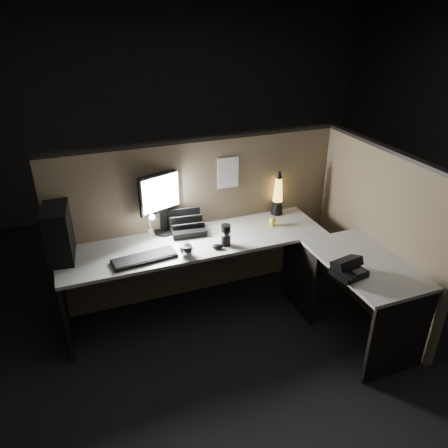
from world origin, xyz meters
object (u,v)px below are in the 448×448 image
object	(u,v)px
keyboard	(144,258)
desk_phone	(348,269)
lava_lamp	(278,197)
pc_tower	(59,232)
monitor	(162,197)

from	to	relation	value
keyboard	desk_phone	world-z (taller)	desk_phone
keyboard	lava_lamp	xyz separation A→B (m)	(1.37, 0.38, 0.16)
pc_tower	lava_lamp	size ratio (longest dim) A/B	1.03
pc_tower	keyboard	world-z (taller)	pc_tower
pc_tower	lava_lamp	world-z (taller)	pc_tower
pc_tower	keyboard	bearing A→B (deg)	-19.87
monitor	desk_phone	world-z (taller)	monitor
desk_phone	keyboard	bearing A→B (deg)	141.18
pc_tower	monitor	xyz separation A→B (m)	(0.86, 0.12, 0.12)
monitor	keyboard	distance (m)	0.58
keyboard	lava_lamp	size ratio (longest dim) A/B	1.20
monitor	keyboard	bearing A→B (deg)	-142.60
monitor	keyboard	xyz separation A→B (m)	(-0.27, -0.41, -0.32)
lava_lamp	monitor	bearing A→B (deg)	178.48
monitor	keyboard	world-z (taller)	monitor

